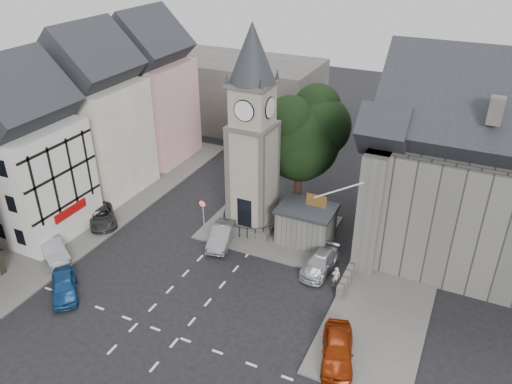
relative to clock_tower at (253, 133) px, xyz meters
The scene contains 23 objects.
ground 11.39m from the clock_tower, 90.00° to the right, with size 120.00×120.00×0.00m, color black.
pavement_west 15.00m from the clock_tower, behind, with size 6.00×30.00×0.14m, color #595651.
pavement_east 14.45m from the clock_tower, ahead, with size 6.00×26.00×0.14m, color #595651.
central_island 8.18m from the clock_tower, ahead, with size 10.00×8.00×0.16m, color #595651.
road_markings 15.74m from the clock_tower, 90.00° to the right, with size 20.00×8.00×0.01m, color silver.
clock_tower is the anchor object (origin of this frame).
stone_shelter 8.15m from the clock_tower, ahead, with size 4.30×3.30×3.08m.
town_tree 5.51m from the clock_tower, 68.23° to the left, with size 7.20×7.20×10.80m.
warning_sign_post 7.34m from the clock_tower, 141.37° to the right, with size 0.70×0.19×2.85m.
terrace_pink 17.51m from the clock_tower, 152.68° to the left, with size 8.10×7.60×12.80m.
terrace_cream 15.58m from the clock_tower, behind, with size 8.10×7.60×12.80m.
terrace_tudor 17.55m from the clock_tower, 152.73° to the right, with size 8.10×7.60×12.00m.
backdrop_west 23.69m from the clock_tower, 120.95° to the left, with size 20.00×10.00×8.00m, color #4C4944.
east_building 15.99m from the clock_tower, 10.92° to the left, with size 14.40×11.40×12.60m.
east_boundary_wall 12.15m from the clock_tower, 12.32° to the left, with size 0.40×16.00×0.90m, color #5C5A54.
flagpole 9.01m from the clock_tower, 26.52° to the right, with size 3.68×0.10×2.74m.
car_west_blue 17.09m from the clock_tower, 119.62° to the right, with size 1.62×4.02×1.37m, color navy.
car_west_silver 17.27m from the clock_tower, 137.47° to the right, with size 1.52×4.37×1.44m, color #989A9F.
car_west_grey 14.65m from the clock_tower, 155.98° to the right, with size 2.12×4.59×1.28m, color #2D2E30.
car_island_silver 8.26m from the clock_tower, 105.98° to the right, with size 1.49×4.27×1.41m, color gray.
car_island_east 10.83m from the clock_tower, 26.51° to the right, with size 1.75×4.29×1.25m, color #A4A7AC.
car_east_red 16.98m from the clock_tower, 45.94° to the right, with size 1.77×4.41×1.50m, color maroon.
pedestrian 12.26m from the clock_tower, 29.05° to the right, with size 0.58×0.38×1.60m, color #BAAA9A.
Camera 1 is at (15.28, -23.59, 22.17)m, focal length 35.00 mm.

